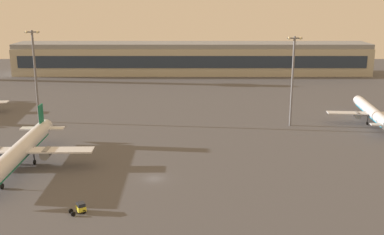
# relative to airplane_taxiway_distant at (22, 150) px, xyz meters

# --- Properties ---
(ground_plane) EXTENTS (416.00, 416.00, 0.00)m
(ground_plane) POSITION_rel_airplane_taxiway_distant_xyz_m (33.17, -7.21, -4.41)
(ground_plane) COLOR #4C4C51
(terminal_building) EXTENTS (186.53, 22.40, 16.40)m
(terminal_building) POSITION_rel_airplane_taxiway_distant_xyz_m (42.08, 142.54, 3.69)
(terminal_building) COLOR #B2AD99
(terminal_building) RESTS_ON ground
(airplane_taxiway_distant) EXTENTS (35.28, 45.39, 11.66)m
(airplane_taxiway_distant) POSITION_rel_airplane_taxiway_distant_xyz_m (0.00, 0.00, 0.00)
(airplane_taxiway_distant) COLOR silver
(airplane_taxiway_distant) RESTS_ON ground
(airplane_far_stand) EXTENTS (29.69, 38.10, 9.77)m
(airplane_far_stand) POSITION_rel_airplane_taxiway_distant_xyz_m (101.45, 40.83, -0.72)
(airplane_far_stand) COLOR silver
(airplane_far_stand) RESTS_ON ground
(pushback_tug) EXTENTS (3.56, 3.10, 2.05)m
(pushback_tug) POSITION_rel_airplane_taxiway_distant_xyz_m (20.11, -24.90, -3.34)
(pushback_tug) COLOR yellow
(pushback_tug) RESTS_ON ground
(apron_light_east) EXTENTS (4.80, 0.90, 30.33)m
(apron_light_east) POSITION_rel_airplane_taxiway_distant_xyz_m (-9.11, 42.84, 12.65)
(apron_light_east) COLOR slate
(apron_light_east) RESTS_ON ground
(apron_light_central) EXTENTS (4.80, 0.90, 28.78)m
(apron_light_central) POSITION_rel_airplane_taxiway_distant_xyz_m (73.90, 38.50, 11.86)
(apron_light_central) COLOR slate
(apron_light_central) RESTS_ON ground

